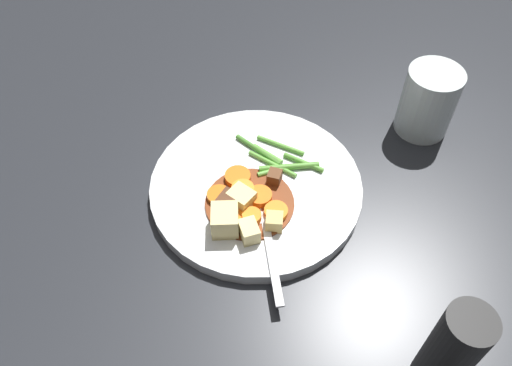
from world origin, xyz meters
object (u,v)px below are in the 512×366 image
Objects in this scene: dinner_plate at (256,187)px; carrot_slice_1 at (252,217)px; fork at (268,238)px; meat_chunk_1 at (275,177)px; potato_chunk_0 at (227,221)px; carrot_slice_3 at (260,197)px; potato_chunk_2 at (244,199)px; carrot_slice_2 at (243,191)px; potato_chunk_1 at (274,222)px; carrot_slice_0 at (238,178)px; carrot_slice_6 at (219,196)px; carrot_slice_5 at (234,216)px; potato_chunk_3 at (249,231)px; water_glass at (428,101)px; carrot_slice_4 at (276,212)px; pepper_mill at (450,352)px; meat_chunk_0 at (228,202)px.

carrot_slice_1 is (0.06, 0.02, 0.02)m from dinner_plate.
meat_chunk_1 is at bearing -158.52° from fork.
carrot_slice_3 is at bearing 165.61° from potato_chunk_0.
dinner_plate is 9.20× the size of potato_chunk_2.
potato_chunk_1 is (0.03, 0.06, 0.00)m from carrot_slice_2.
potato_chunk_1 is at bearing 45.59° from dinner_plate.
potato_chunk_2 reaches higher than carrot_slice_0.
carrot_slice_5 is at bearing 59.56° from carrot_slice_6.
carrot_slice_5 is 1.06× the size of potato_chunk_3.
water_glass is (-0.25, 0.17, 0.03)m from carrot_slice_2.
carrot_slice_0 is 0.09m from potato_chunk_1.
potato_chunk_2 is (0.04, 0.00, 0.02)m from dinner_plate.
potato_chunk_2 is (-0.02, -0.02, 0.01)m from carrot_slice_1.
carrot_slice_6 is 0.21× the size of fork.
carrot_slice_4 is 0.05m from carrot_slice_5.
potato_chunk_3 reaches higher than dinner_plate.
potato_chunk_0 is 1.71× the size of potato_chunk_1.
carrot_slice_2 is 0.20× the size of fork.
meat_chunk_1 reaches higher than fork.
carrot_slice_5 is at bearing -75.94° from potato_chunk_1.
pepper_mill reaches higher than meat_chunk_1.
fork is at bearing 21.48° from meat_chunk_1.
pepper_mill is at bearing 73.11° from carrot_slice_1.
pepper_mill is (0.08, 0.30, 0.04)m from meat_chunk_0.
fork is (0.03, 0.05, -0.01)m from potato_chunk_2.
carrot_slice_1 is at bearing 9.84° from carrot_slice_3.
carrot_slice_2 reaches higher than carrot_slice_6.
carrot_slice_1 is 0.91× the size of meat_chunk_0.
carrot_slice_0 is 0.09m from potato_chunk_3.
meat_chunk_1 is at bearing 114.62° from carrot_slice_0.
carrot_slice_2 is (-0.03, -0.03, -0.00)m from carrot_slice_1.
potato_chunk_1 is at bearing -21.52° from water_glass.
potato_chunk_1 is at bearing 104.06° from carrot_slice_5.
carrot_slice_5 is 0.34m from water_glass.
meat_chunk_0 is (0.02, -0.06, 0.01)m from carrot_slice_4.
water_glass is (-0.28, 0.18, 0.02)m from meat_chunk_0.
carrot_slice_1 is at bearing 2.21° from meat_chunk_1.
carrot_slice_5 is 0.83× the size of potato_chunk_0.
carrot_slice_6 is 1.63× the size of meat_chunk_1.
meat_chunk_0 is at bearing -26.26° from meat_chunk_1.
pepper_mill is at bearing 77.37° from potato_chunk_3.
carrot_slice_5 is 0.05m from fork.
carrot_slice_3 is 0.21× the size of fork.
potato_chunk_1 is (-0.03, 0.05, -0.01)m from potato_chunk_0.
carrot_slice_6 is at bearing -94.45° from potato_chunk_1.
meat_chunk_0 is (-0.00, -0.04, 0.01)m from carrot_slice_1.
meat_chunk_0 is at bearing 67.34° from carrot_slice_6.
potato_chunk_2 is (-0.01, -0.05, 0.00)m from potato_chunk_1.
carrot_slice_4 reaches higher than carrot_slice_5.
potato_chunk_1 is 0.68× the size of potato_chunk_2.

